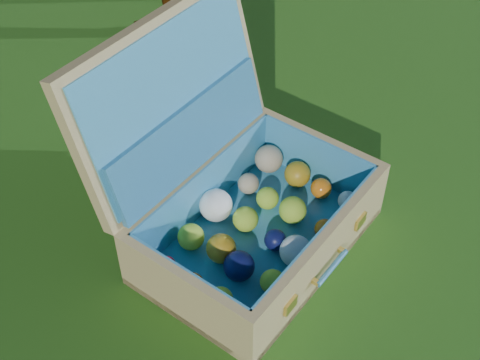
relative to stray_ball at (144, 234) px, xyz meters
The scene contains 3 objects.
ground 0.43m from the stray_ball, ahead, with size 60.00×60.00×0.00m, color #215114.
stray_ball is the anchor object (origin of this frame).
suitcase 0.27m from the stray_ball, 25.59° to the right, with size 0.76×0.71×0.59m.
Camera 1 is at (-0.92, -1.08, 1.40)m, focal length 50.00 mm.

